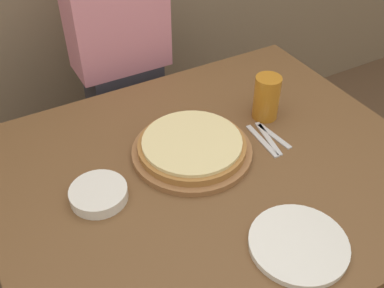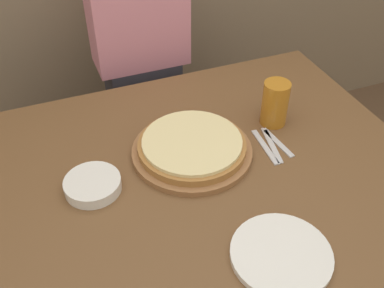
% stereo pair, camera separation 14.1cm
% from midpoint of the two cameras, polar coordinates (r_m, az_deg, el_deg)
% --- Properties ---
extents(dining_table, '(1.31, 1.10, 0.76)m').
position_cam_midpoint_polar(dining_table, '(1.67, -0.20, -12.62)').
color(dining_table, brown).
rests_on(dining_table, ground_plane).
extents(pizza_on_board, '(0.38, 0.38, 0.06)m').
position_cam_midpoint_polar(pizza_on_board, '(1.42, -2.84, -0.56)').
color(pizza_on_board, '#99663D').
rests_on(pizza_on_board, dining_table).
extents(beer_glass, '(0.09, 0.09, 0.16)m').
position_cam_midpoint_polar(beer_glass, '(1.55, 6.92, 6.00)').
color(beer_glass, '#B7701E').
rests_on(beer_glass, dining_table).
extents(dinner_plate, '(0.26, 0.26, 0.02)m').
position_cam_midpoint_polar(dinner_plate, '(1.20, 10.05, -12.58)').
color(dinner_plate, white).
rests_on(dinner_plate, dining_table).
extents(side_bowl, '(0.17, 0.17, 0.04)m').
position_cam_midpoint_polar(side_bowl, '(1.32, -14.80, -6.28)').
color(side_bowl, white).
rests_on(side_bowl, dining_table).
extents(fork, '(0.03, 0.18, 0.00)m').
position_cam_midpoint_polar(fork, '(1.49, 6.23, 0.29)').
color(fork, silver).
rests_on(fork, dining_table).
extents(dinner_knife, '(0.05, 0.18, 0.00)m').
position_cam_midpoint_polar(dinner_knife, '(1.50, 7.02, 0.59)').
color(dinner_knife, silver).
rests_on(dinner_knife, dining_table).
extents(spoon, '(0.03, 0.15, 0.00)m').
position_cam_midpoint_polar(spoon, '(1.51, 7.80, 0.88)').
color(spoon, silver).
rests_on(spoon, dining_table).
extents(diner_person, '(0.38, 0.20, 1.36)m').
position_cam_midpoint_polar(diner_person, '(2.00, -10.87, 7.98)').
color(diner_person, '#33333D').
rests_on(diner_person, ground_plane).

